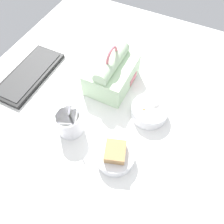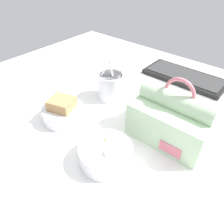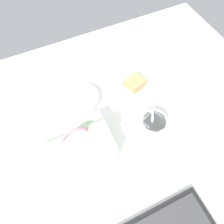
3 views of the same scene
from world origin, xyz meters
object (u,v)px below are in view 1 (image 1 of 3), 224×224
keyboard (29,74)px  soup_cup (69,122)px  bento_bowl_sandwich (115,155)px  lunch_bag (112,73)px  bento_bowl_snacks (149,111)px

keyboard → soup_cup: (-14.39, -29.85, 3.83)cm
bento_bowl_sandwich → keyboard: bearing=70.3°
lunch_bag → bento_bowl_snacks: size_ratio=1.58×
keyboard → soup_cup: 33.36cm
keyboard → lunch_bag: lunch_bag is taller
keyboard → lunch_bag: bearing=-70.7°
soup_cup → bento_bowl_snacks: size_ratio=1.13×
lunch_bag → soup_cup: 26.45cm
bento_bowl_snacks → lunch_bag: bearing=67.7°
lunch_bag → soup_cup: lunch_bag is taller
keyboard → bento_bowl_sandwich: bento_bowl_sandwich is taller
bento_bowl_sandwich → soup_cup: bearing=80.5°
soup_cup → bento_bowl_sandwich: size_ratio=1.19×
soup_cup → bento_bowl_sandwich: 19.72cm
keyboard → soup_cup: bearing=-115.7°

